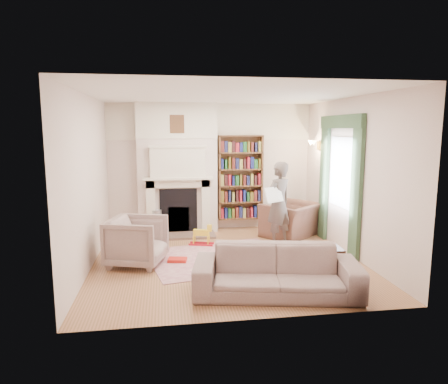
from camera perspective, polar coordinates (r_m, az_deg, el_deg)
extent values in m
plane|color=brown|center=(7.05, 0.30, -9.59)|extent=(4.50, 4.50, 0.00)
plane|color=white|center=(6.71, 0.32, 13.72)|extent=(4.50, 4.50, 0.00)
plane|color=silver|center=(8.96, -1.89, 3.55)|extent=(4.50, 0.00, 4.50)
plane|color=silver|center=(4.55, 4.65, -1.72)|extent=(4.50, 0.00, 4.50)
plane|color=silver|center=(6.77, -18.86, 1.33)|extent=(0.00, 4.50, 4.50)
plane|color=silver|center=(7.42, 17.76, 2.01)|extent=(0.00, 4.50, 4.50)
cube|color=silver|center=(8.73, -6.66, 3.35)|extent=(1.70, 0.35, 2.80)
cube|color=silver|center=(8.46, -6.58, 1.95)|extent=(1.47, 0.24, 0.05)
cube|color=black|center=(8.67, -6.51, -2.71)|extent=(0.80, 0.06, 0.96)
cube|color=silver|center=(8.45, -6.62, 4.22)|extent=(1.15, 0.18, 0.62)
cube|color=brown|center=(8.95, 2.35, 2.09)|extent=(1.00, 0.24, 1.85)
cube|color=silver|center=(7.77, 16.38, 2.73)|extent=(0.02, 0.90, 1.30)
cube|color=#304B33|center=(7.16, 18.38, 0.12)|extent=(0.07, 0.32, 2.40)
cube|color=#304B33|center=(8.42, 14.10, 1.57)|extent=(0.07, 0.32, 2.40)
cube|color=#304B33|center=(7.71, 16.38, 9.62)|extent=(0.09, 1.70, 0.24)
cube|color=beige|center=(7.12, -0.83, -9.34)|extent=(2.67, 2.26, 0.01)
imported|color=#482A26|center=(8.54, 9.49, -3.95)|extent=(1.45, 1.43, 0.71)
imported|color=#B2A793|center=(6.83, -12.34, -6.88)|extent=(1.09, 1.08, 0.81)
imported|color=gray|center=(5.59, 7.52, -11.15)|extent=(2.36, 1.27, 0.65)
imported|color=#534843|center=(7.75, 7.78, -1.71)|extent=(0.71, 0.64, 1.64)
cube|color=white|center=(7.48, 7.13, -0.39)|extent=(0.42, 0.31, 0.28)
cylinder|color=#B6B8BE|center=(8.70, -9.63, -4.24)|extent=(0.28, 0.28, 0.55)
cube|color=#DDDD4E|center=(6.67, -0.59, -10.45)|extent=(0.42, 0.42, 0.03)
cube|color=red|center=(6.95, -6.66, -9.60)|extent=(0.35, 0.26, 0.05)
cube|color=red|center=(6.80, 5.51, -10.15)|extent=(0.29, 0.26, 0.02)
cube|color=red|center=(6.48, 1.71, -11.09)|extent=(0.29, 0.30, 0.02)
cube|color=red|center=(6.75, 2.07, -10.28)|extent=(0.27, 0.22, 0.02)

